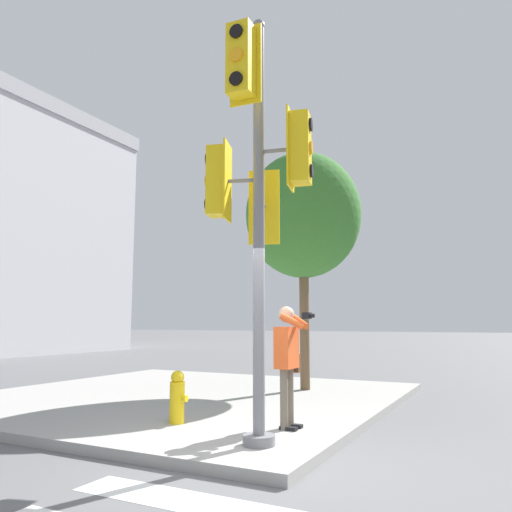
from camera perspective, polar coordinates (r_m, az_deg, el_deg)
name	(u,v)px	position (r m, az deg, el deg)	size (l,w,h in m)	color
ground_plane	(264,469)	(5.91, 0.88, -23.16)	(160.00, 160.00, 0.00)	#5B5B5E
sidewalk_corner	(184,398)	(10.60, -8.19, -15.74)	(8.00, 8.00, 0.14)	#9E9B96
traffic_signal_pole	(257,179)	(6.42, 0.12, 8.79)	(1.38, 1.38, 5.44)	slate
person_photographer	(288,354)	(7.14, 3.66, -11.16)	(0.58, 0.54, 1.67)	black
street_tree	(303,216)	(11.40, 5.41, 4.60)	(2.60, 2.60, 5.30)	brown
fire_hydrant	(177,397)	(7.61, -8.99, -15.65)	(0.22, 0.28, 0.75)	yellow
building_right	(13,233)	(30.55, -26.01, 2.35)	(10.24, 8.62, 12.85)	#BCBCC1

